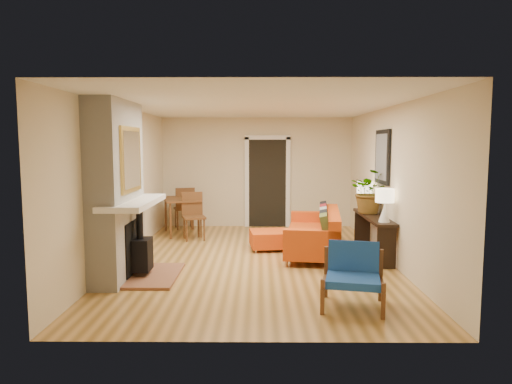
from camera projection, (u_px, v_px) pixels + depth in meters
room_shell at (284, 177)px, 10.28m from camera, size 6.50×6.50×6.50m
fireplace at (119, 194)px, 6.68m from camera, size 1.09×1.68×2.60m
sofa at (318, 233)px, 8.25m from camera, size 1.20×2.25×0.85m
ottoman at (269, 239)px, 8.59m from camera, size 0.76×0.76×0.35m
blue_chair at (353, 272)px, 5.59m from camera, size 0.86×0.85×0.76m
dining_table at (185, 205)px, 10.00m from camera, size 1.14×1.85×0.97m
console_table at (373, 224)px, 8.02m from camera, size 0.34×1.85×0.72m
lamp_near at (385, 201)px, 7.30m from camera, size 0.30×0.30×0.54m
lamp_far at (365, 192)px, 8.69m from camera, size 0.30×0.30×0.54m
houseplant at (370, 191)px, 8.21m from camera, size 0.76×0.67×0.81m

